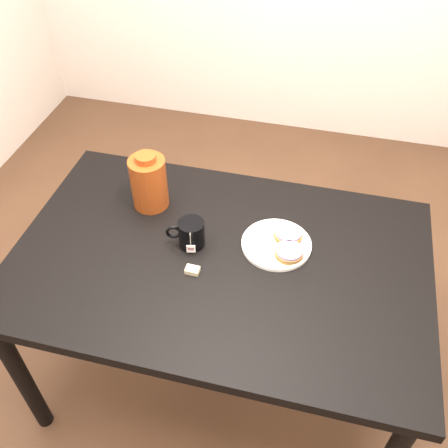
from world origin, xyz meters
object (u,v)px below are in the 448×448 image
object	(u,v)px
bagel_back	(288,234)
teabag_pouch	(192,270)
bagel_package	(149,182)
mug	(191,233)
table	(220,273)
plate	(276,244)
bagel_front	(289,252)

from	to	relation	value
bagel_back	teabag_pouch	world-z (taller)	bagel_back
teabag_pouch	bagel_package	size ratio (longest dim) A/B	0.20
mug	bagel_package	size ratio (longest dim) A/B	0.63
mug	bagel_package	world-z (taller)	bagel_package
table	plate	size ratio (longest dim) A/B	5.83
table	teabag_pouch	world-z (taller)	teabag_pouch
bagel_front	mug	distance (m)	0.34
mug	bagel_back	bearing A→B (deg)	4.11
table	plate	xyz separation A→B (m)	(0.18, 0.10, 0.09)
table	bagel_front	world-z (taller)	bagel_front
table	bagel_package	size ratio (longest dim) A/B	6.30
teabag_pouch	bagel_package	bearing A→B (deg)	130.62
bagel_back	teabag_pouch	distance (m)	0.36
table	mug	size ratio (longest dim) A/B	9.93
bagel_front	mug	xyz separation A→B (m)	(-0.34, -0.02, 0.02)
bagel_package	plate	bearing A→B (deg)	-11.77
bagel_back	mug	size ratio (longest dim) A/B	0.93
bagel_front	teabag_pouch	size ratio (longest dim) A/B	2.30
bagel_front	bagel_package	distance (m)	0.57
teabag_pouch	plate	bearing A→B (deg)	36.74
table	bagel_back	bearing A→B (deg)	33.07
plate	mug	xyz separation A→B (m)	(-0.29, -0.06, 0.04)
plate	bagel_back	xyz separation A→B (m)	(0.03, 0.04, 0.02)
mug	teabag_pouch	world-z (taller)	mug
plate	teabag_pouch	xyz separation A→B (m)	(-0.25, -0.18, 0.00)
bagel_front	teabag_pouch	distance (m)	0.33
table	mug	xyz separation A→B (m)	(-0.11, 0.04, 0.13)
plate	table	bearing A→B (deg)	-150.87
plate	bagel_package	xyz separation A→B (m)	(-0.49, 0.10, 0.09)
plate	mug	distance (m)	0.30
bagel_front	bagel_package	bearing A→B (deg)	164.78
bagel_back	bagel_front	distance (m)	0.08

